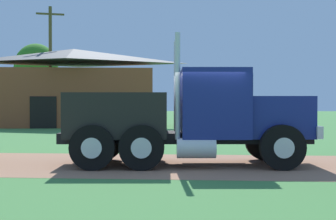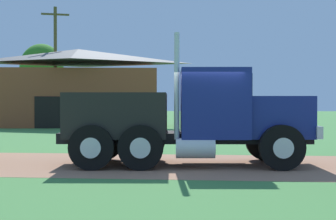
{
  "view_description": "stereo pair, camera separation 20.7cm",
  "coord_description": "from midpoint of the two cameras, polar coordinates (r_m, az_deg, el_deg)",
  "views": [
    {
      "loc": [
        0.28,
        -13.33,
        1.69
      ],
      "look_at": [
        -0.84,
        0.49,
        1.51
      ],
      "focal_mm": 51.65,
      "sensor_mm": 36.0,
      "label": 1
    },
    {
      "loc": [
        0.49,
        -13.31,
        1.69
      ],
      "look_at": [
        -0.84,
        0.49,
        1.51
      ],
      "focal_mm": 51.65,
      "sensor_mm": 36.0,
      "label": 2
    }
  ],
  "objects": [
    {
      "name": "utility_pole_far",
      "position": [
        39.82,
        -13.86,
        5.46
      ],
      "size": [
        2.12,
        0.86,
        9.45
      ],
      "color": "#4F4A23",
      "rests_on": "ground_plane"
    },
    {
      "name": "truck_foreground_white",
      "position": [
        13.35,
        1.8,
        -0.89
      ],
      "size": [
        7.02,
        3.05,
        3.53
      ],
      "color": "black",
      "rests_on": "ground_plane"
    },
    {
      "name": "shed_building",
      "position": [
        36.55,
        -11.23,
        2.42
      ],
      "size": [
        12.81,
        7.32,
        5.76
      ],
      "color": "brown",
      "rests_on": "ground_plane"
    },
    {
      "name": "ground_plane",
      "position": [
        13.43,
        3.0,
        -6.49
      ],
      "size": [
        200.0,
        200.0,
        0.0
      ],
      "primitive_type": "plane",
      "color": "#417B3C"
    },
    {
      "name": "dirt_track",
      "position": [
        13.43,
        3.0,
        -6.48
      ],
      "size": [
        120.0,
        5.33,
        0.01
      ],
      "primitive_type": "cube",
      "color": "#9A6B50",
      "rests_on": "ground_plane"
    },
    {
      "name": "tree_mid",
      "position": [
        48.99,
        -15.41,
        4.84
      ],
      "size": [
        4.21,
        4.21,
        7.56
      ],
      "color": "#513823",
      "rests_on": "ground_plane"
    }
  ]
}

